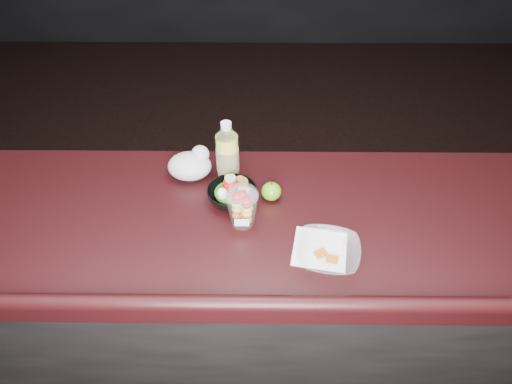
% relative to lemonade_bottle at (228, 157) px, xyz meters
% --- Properties ---
extents(counter, '(4.06, 0.71, 1.02)m').
position_rel_lemonade_bottle_xyz_m(counter, '(0.07, -0.19, -0.61)').
color(counter, black).
rests_on(counter, ground).
extents(lemonade_bottle, '(0.08, 0.08, 0.24)m').
position_rel_lemonade_bottle_xyz_m(lemonade_bottle, '(0.00, 0.00, 0.00)').
color(lemonade_bottle, yellow).
rests_on(lemonade_bottle, counter).
extents(fruit_cup, '(0.10, 0.10, 0.15)m').
position_rel_lemonade_bottle_xyz_m(fruit_cup, '(0.06, -0.22, -0.03)').
color(fruit_cup, white).
rests_on(fruit_cup, counter).
extents(green_apple, '(0.07, 0.07, 0.07)m').
position_rel_lemonade_bottle_xyz_m(green_apple, '(0.15, -0.10, -0.07)').
color(green_apple, '#47820F').
rests_on(green_apple, counter).
extents(plastic_bag, '(0.16, 0.13, 0.11)m').
position_rel_lemonade_bottle_xyz_m(plastic_bag, '(-0.13, 0.02, -0.05)').
color(plastic_bag, silver).
rests_on(plastic_bag, counter).
extents(snack_bowl, '(0.21, 0.21, 0.09)m').
position_rel_lemonade_bottle_xyz_m(snack_bowl, '(0.02, -0.11, -0.07)').
color(snack_bowl, black).
rests_on(snack_bowl, counter).
extents(takeout_bowl, '(0.22, 0.22, 0.05)m').
position_rel_lemonade_bottle_xyz_m(takeout_bowl, '(0.31, -0.36, -0.08)').
color(takeout_bowl, silver).
rests_on(takeout_bowl, counter).
extents(paper_napkin, '(0.19, 0.19, 0.00)m').
position_rel_lemonade_bottle_xyz_m(paper_napkin, '(0.30, -0.33, -0.10)').
color(paper_napkin, white).
rests_on(paper_napkin, counter).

